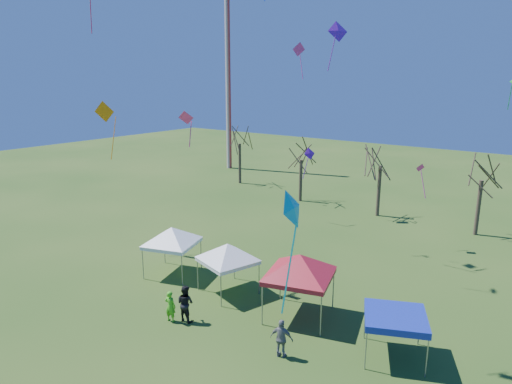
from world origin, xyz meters
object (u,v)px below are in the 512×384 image
tree_1 (302,145)px  tree_2 (382,148)px  tree_3 (484,160)px  person_dark (185,303)px  tent_white_west (171,230)px  person_green (170,306)px  tent_red (300,259)px  person_grey (282,339)px  tent_blue (395,318)px  tent_white_mid (228,247)px  radio_mast (228,76)px  tree_0 (240,129)px

tree_1 → tree_2: (8.40, -0.27, 0.50)m
tree_1 → tree_3: size_ratio=0.95×
tree_1 → tree_2: tree_2 is taller
tree_3 → person_dark: 25.75m
tent_white_west → person_green: bearing=-44.7°
person_green → tree_2: bearing=-103.9°
tent_red → person_grey: (1.26, -3.57, -2.34)m
tent_red → tent_blue: 5.50m
tree_3 → tent_white_mid: size_ratio=2.10×
radio_mast → tree_3: radio_mast is taller
tree_2 → tent_white_mid: bearing=-93.3°
tent_white_mid → tent_blue: bearing=-3.1°
tree_0 → person_dark: size_ratio=4.32×
tree_3 → person_dark: size_ratio=4.06×
tree_3 → tent_white_mid: bearing=-115.9°
tree_0 → tree_1: (10.08, -2.73, -0.70)m
person_grey → tree_3: bearing=-113.2°
tent_blue → tree_1: bearing=129.9°
tent_white_west → tent_blue: (14.67, -0.44, -1.00)m
tent_red → person_grey: 4.46m
tree_2 → tree_3: 8.41m
tree_3 → tree_2: bearing=177.7°
tree_0 → tree_3: tree_0 is taller
radio_mast → person_green: 43.34m
tree_0 → person_dark: tree_0 is taller
tent_blue → tent_white_west: bearing=178.3°
tent_red → person_green: bearing=-139.2°
radio_mast → tent_blue: size_ratio=7.11×
tree_3 → tree_0: bearing=172.9°
person_grey → tent_white_west: bearing=-32.7°
tree_0 → tree_3: 27.09m
tent_white_west → tent_red: (9.36, 0.13, 0.33)m
tent_white_west → tent_blue: size_ratio=1.11×
person_dark → tree_1: bearing=-77.0°
person_grey → person_dark: bearing=-11.9°
tree_0 → person_dark: bearing=-56.6°
tent_white_mid → tent_blue: size_ratio=1.07×
tree_2 → person_grey: 24.66m
tree_1 → tree_3: 16.81m
tree_0 → tent_blue: size_ratio=2.40×
person_grey → tree_2: bearing=-92.9°
tree_0 → tent_white_west: (12.81, -23.11, -3.56)m
tree_2 → person_grey: (4.96, -23.55, -5.38)m
radio_mast → tent_white_west: bearing=-56.1°
tree_0 → radio_mast: bearing=137.2°
tree_1 → tent_white_mid: size_ratio=2.00×
tent_red → person_green: tent_red is taller
tree_2 → tent_blue: bearing=-66.3°
tent_blue → person_green: (-10.39, -3.81, -1.08)m
tree_0 → tree_1: tree_0 is taller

